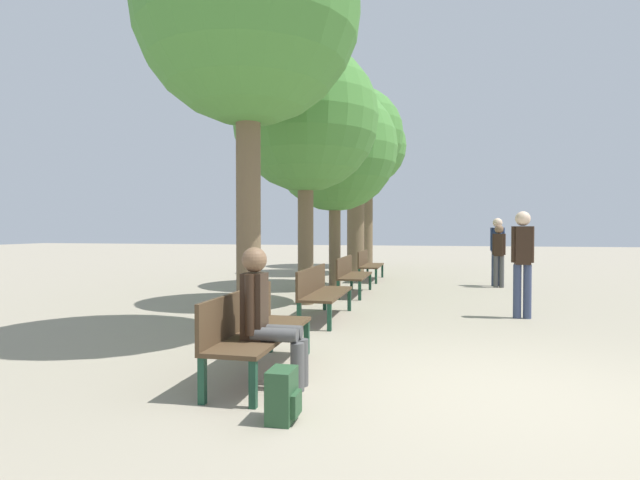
{
  "coord_description": "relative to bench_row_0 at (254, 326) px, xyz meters",
  "views": [
    {
      "loc": [
        -0.54,
        -4.67,
        1.47
      ],
      "look_at": [
        -2.33,
        3.44,
        1.28
      ],
      "focal_mm": 28.0,
      "sensor_mm": 36.0,
      "label": 1
    }
  ],
  "objects": [
    {
      "name": "backpack",
      "position": [
        0.64,
        -1.12,
        -0.29
      ],
      "size": [
        0.23,
        0.28,
        0.4
      ],
      "color": "#284C2D",
      "rests_on": "ground_plane"
    },
    {
      "name": "pedestrian_far",
      "position": [
        3.21,
        3.94,
        0.52
      ],
      "size": [
        0.36,
        0.24,
        1.76
      ],
      "color": "#384260",
      "rests_on": "ground_plane"
    },
    {
      "name": "tree_row_4",
      "position": [
        -0.64,
        14.47,
        4.08
      ],
      "size": [
        2.97,
        2.97,
        6.13
      ],
      "color": "brown",
      "rests_on": "ground_plane"
    },
    {
      "name": "pedestrian_mid",
      "position": [
        3.42,
        8.71,
        0.51
      ],
      "size": [
        0.35,
        0.3,
        1.75
      ],
      "color": "#384260",
      "rests_on": "ground_plane"
    },
    {
      "name": "bench_row_1",
      "position": [
        0.0,
        3.16,
        0.0
      ],
      "size": [
        0.54,
        1.9,
        0.84
      ],
      "color": "#4C3823",
      "rests_on": "ground_plane"
    },
    {
      "name": "tree_row_3",
      "position": [
        -0.64,
        11.4,
        3.94
      ],
      "size": [
        3.07,
        3.07,
        6.07
      ],
      "color": "brown",
      "rests_on": "ground_plane"
    },
    {
      "name": "ground_plane",
      "position": [
        2.27,
        -0.07,
        -0.49
      ],
      "size": [
        80.0,
        80.0,
        0.0
      ],
      "primitive_type": "plane",
      "color": "gray"
    },
    {
      "name": "bench_row_2",
      "position": [
        0.0,
        6.32,
        0.0
      ],
      "size": [
        0.54,
        1.9,
        0.84
      ],
      "color": "#4C3823",
      "rests_on": "ground_plane"
    },
    {
      "name": "person_seated",
      "position": [
        0.24,
        -0.32,
        0.2
      ],
      "size": [
        0.62,
        0.35,
        1.3
      ],
      "color": "#4C4C4C",
      "rests_on": "ground_plane"
    },
    {
      "name": "tree_row_0",
      "position": [
        -0.64,
        1.57,
        3.84
      ],
      "size": [
        3.0,
        3.0,
        5.86
      ],
      "color": "brown",
      "rests_on": "ground_plane"
    },
    {
      "name": "bench_row_0",
      "position": [
        0.0,
        0.0,
        0.0
      ],
      "size": [
        0.54,
        1.9,
        0.84
      ],
      "color": "#4C3823",
      "rests_on": "ground_plane"
    },
    {
      "name": "tree_row_1",
      "position": [
        -0.64,
        4.7,
        3.1
      ],
      "size": [
        2.84,
        2.84,
        5.04
      ],
      "color": "brown",
      "rests_on": "ground_plane"
    },
    {
      "name": "pedestrian_near",
      "position": [
        3.42,
        8.41,
        0.41
      ],
      "size": [
        0.32,
        0.24,
        1.57
      ],
      "color": "#4C4C4C",
      "rests_on": "ground_plane"
    },
    {
      "name": "bench_row_3",
      "position": [
        0.0,
        9.48,
        0.0
      ],
      "size": [
        0.54,
        1.9,
        0.84
      ],
      "color": "#4C3823",
      "rests_on": "ground_plane"
    },
    {
      "name": "tree_row_2",
      "position": [
        -0.64,
        7.74,
        3.01
      ],
      "size": [
        3.18,
        3.18,
        5.1
      ],
      "color": "brown",
      "rests_on": "ground_plane"
    }
  ]
}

